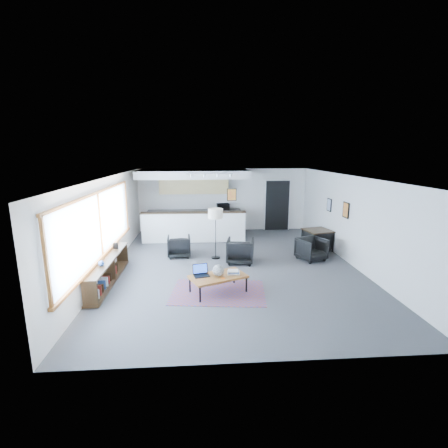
{
  "coord_description": "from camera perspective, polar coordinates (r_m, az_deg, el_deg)",
  "views": [
    {
      "loc": [
        -0.91,
        -9.01,
        3.28
      ],
      "look_at": [
        -0.25,
        0.4,
        1.17
      ],
      "focal_mm": 26.0,
      "sensor_mm": 36.0,
      "label": 1
    }
  ],
  "objects": [
    {
      "name": "room",
      "position": [
        9.26,
        1.69,
        0.25
      ],
      "size": [
        7.02,
        9.02,
        2.62
      ],
      "color": "#464648",
      "rests_on": "ground"
    },
    {
      "name": "window",
      "position": [
        8.69,
        -21.02,
        -0.38
      ],
      "size": [
        0.1,
        5.95,
        1.66
      ],
      "color": "#8CBFFF",
      "rests_on": "room"
    },
    {
      "name": "console",
      "position": [
        8.82,
        -19.7,
        -7.75
      ],
      "size": [
        0.35,
        3.0,
        0.8
      ],
      "color": "#312011",
      "rests_on": "floor"
    },
    {
      "name": "kitchenette",
      "position": [
        12.86,
        -5.3,
        4.02
      ],
      "size": [
        4.2,
        1.96,
        2.6
      ],
      "color": "white",
      "rests_on": "floor"
    },
    {
      "name": "doorway",
      "position": [
        13.98,
        9.3,
        3.34
      ],
      "size": [
        1.1,
        0.12,
        2.15
      ],
      "color": "black",
      "rests_on": "room"
    },
    {
      "name": "track_light",
      "position": [
        11.24,
        -2.43,
        8.74
      ],
      "size": [
        1.6,
        0.07,
        0.15
      ],
      "color": "silver",
      "rests_on": "room"
    },
    {
      "name": "wall_art_lower",
      "position": [
        10.52,
        20.64,
        2.31
      ],
      "size": [
        0.03,
        0.38,
        0.48
      ],
      "color": "black",
      "rests_on": "room"
    },
    {
      "name": "wall_art_upper",
      "position": [
        11.7,
        18.01,
        3.22
      ],
      "size": [
        0.03,
        0.34,
        0.44
      ],
      "color": "black",
      "rests_on": "room"
    },
    {
      "name": "kilim_rug",
      "position": [
        7.9,
        -1.03,
        -11.88
      ],
      "size": [
        2.35,
        1.74,
        0.01
      ],
      "rotation": [
        0.0,
        0.0,
        -0.11
      ],
      "color": "#5C3548",
      "rests_on": "floor"
    },
    {
      "name": "coffee_table",
      "position": [
        7.75,
        -1.04,
        -9.28
      ],
      "size": [
        1.47,
        1.16,
        0.42
      ],
      "rotation": [
        0.0,
        0.0,
        0.41
      ],
      "color": "brown",
      "rests_on": "floor"
    },
    {
      "name": "laptop",
      "position": [
        7.76,
        -4.1,
        -8.42
      ],
      "size": [
        0.42,
        0.37,
        0.26
      ],
      "rotation": [
        0.0,
        0.0,
        0.25
      ],
      "color": "black",
      "rests_on": "coffee_table"
    },
    {
      "name": "ceramic_pot",
      "position": [
        7.68,
        -1.01,
        -8.14
      ],
      "size": [
        0.27,
        0.27,
        0.27
      ],
      "rotation": [
        0.0,
        0.0,
        -0.06
      ],
      "color": "gray",
      "rests_on": "coffee_table"
    },
    {
      "name": "book_stack",
      "position": [
        7.84,
        1.66,
        -8.43
      ],
      "size": [
        0.31,
        0.26,
        0.09
      ],
      "rotation": [
        0.0,
        0.0,
        -0.08
      ],
      "color": "silver",
      "rests_on": "coffee_table"
    },
    {
      "name": "coaster",
      "position": [
        7.57,
        -0.2,
        -9.53
      ],
      "size": [
        0.11,
        0.11,
        0.01
      ],
      "rotation": [
        0.0,
        0.0,
        0.25
      ],
      "color": "#E5590C",
      "rests_on": "coffee_table"
    },
    {
      "name": "armchair_left",
      "position": [
        10.46,
        -7.93,
        -3.72
      ],
      "size": [
        0.75,
        0.71,
        0.73
      ],
      "primitive_type": "imported",
      "rotation": [
        0.0,
        0.0,
        3.21
      ],
      "color": "black",
      "rests_on": "floor"
    },
    {
      "name": "armchair_right",
      "position": [
        9.79,
        2.88,
        -4.51
      ],
      "size": [
        0.91,
        0.87,
        0.8
      ],
      "primitive_type": "imported",
      "rotation": [
        0.0,
        0.0,
        2.95
      ],
      "color": "black",
      "rests_on": "floor"
    },
    {
      "name": "floor_lamp",
      "position": [
        9.94,
        -1.51,
        1.53
      ],
      "size": [
        0.48,
        0.48,
        1.58
      ],
      "rotation": [
        0.0,
        0.0,
        -0.05
      ],
      "color": "black",
      "rests_on": "floor"
    },
    {
      "name": "dining_table",
      "position": [
        11.41,
        16.13,
        -1.29
      ],
      "size": [
        1.01,
        1.01,
        0.7
      ],
      "rotation": [
        0.0,
        0.0,
        0.24
      ],
      "color": "#312011",
      "rests_on": "floor"
    },
    {
      "name": "dining_chair_near",
      "position": [
        10.38,
        15.14,
        -4.4
      ],
      "size": [
        0.82,
        0.8,
        0.65
      ],
      "primitive_type": "imported",
      "rotation": [
        0.0,
        0.0,
        0.42
      ],
      "color": "black",
      "rests_on": "floor"
    },
    {
      "name": "dining_chair_far",
      "position": [
        11.48,
        16.04,
        -2.84
      ],
      "size": [
        0.74,
        0.71,
        0.65
      ],
      "primitive_type": "imported",
      "rotation": [
        0.0,
        0.0,
        3.36
      ],
      "color": "black",
      "rests_on": "floor"
    },
    {
      "name": "microwave",
      "position": [
        13.36,
        -0.17,
        3.18
      ],
      "size": [
        0.52,
        0.34,
        0.33
      ],
      "primitive_type": "imported",
      "rotation": [
        0.0,
        0.0,
        0.15
      ],
      "color": "black",
      "rests_on": "kitchenette"
    }
  ]
}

